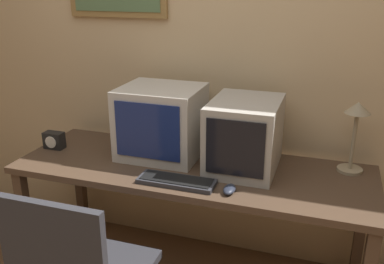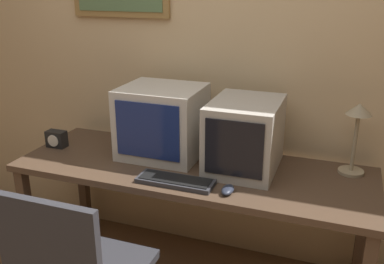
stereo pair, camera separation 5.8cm
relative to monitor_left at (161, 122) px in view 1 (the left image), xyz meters
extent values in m
cube|color=#D1B284|center=(0.22, 0.32, 0.37)|extent=(8.00, 0.05, 2.60)
cube|color=#4C3828|center=(0.22, -0.11, -0.22)|extent=(1.91, 0.66, 0.04)
cube|color=#4C3828|center=(-0.69, -0.39, -0.58)|extent=(0.06, 0.06, 0.70)
cube|color=#4C3828|center=(-0.69, 0.17, -0.58)|extent=(0.06, 0.06, 0.70)
cube|color=#4C3828|center=(1.12, 0.17, -0.58)|extent=(0.06, 0.06, 0.70)
cube|color=beige|center=(0.00, 0.00, 0.00)|extent=(0.44, 0.39, 0.40)
cube|color=navy|center=(0.00, -0.20, 0.01)|extent=(0.36, 0.01, 0.30)
cube|color=#B7B2A8|center=(0.48, -0.02, -0.01)|extent=(0.35, 0.45, 0.37)
cube|color=black|center=(0.48, -0.25, -0.01)|extent=(0.29, 0.01, 0.28)
cube|color=#333338|center=(0.21, -0.32, -0.19)|extent=(0.39, 0.13, 0.02)
cube|color=black|center=(0.21, -0.32, -0.17)|extent=(0.35, 0.11, 0.00)
ellipsoid|color=#282D3D|center=(0.48, -0.33, -0.18)|extent=(0.06, 0.11, 0.03)
cube|color=black|center=(-0.64, -0.11, -0.15)|extent=(0.12, 0.06, 0.10)
cylinder|color=white|center=(-0.64, -0.15, -0.15)|extent=(0.07, 0.00, 0.07)
cylinder|color=tan|center=(1.02, 0.10, -0.19)|extent=(0.13, 0.13, 0.02)
cylinder|color=tan|center=(1.02, 0.10, -0.03)|extent=(0.02, 0.02, 0.31)
cone|color=tan|center=(1.02, 0.10, 0.15)|extent=(0.13, 0.13, 0.06)
cube|color=#2D2D33|center=(-0.04, -0.99, -0.23)|extent=(0.45, 0.04, 0.46)
camera|label=1|loc=(0.88, -2.10, 0.75)|focal=40.00mm
camera|label=2|loc=(0.94, -2.08, 0.75)|focal=40.00mm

